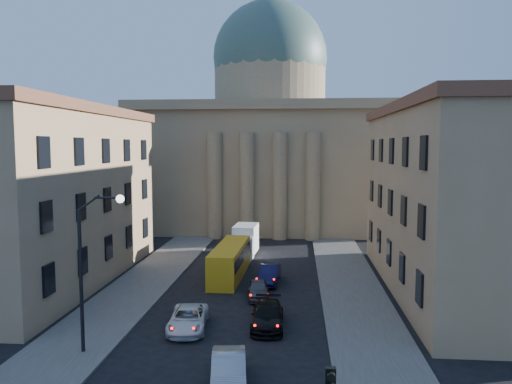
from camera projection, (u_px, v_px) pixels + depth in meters
sidewalk_left at (128, 297)px, 37.41m from camera, size 5.00×60.00×0.15m
sidewalk_right at (357, 303)px, 35.99m from camera, size 5.00×60.00×0.15m
church at (269, 143)px, 72.78m from camera, size 68.02×28.76×36.60m
building_left at (42, 194)px, 41.42m from camera, size 11.60×26.60×14.70m
building_right at (464, 197)px, 38.56m from camera, size 11.60×26.60×14.70m
street_lamp at (90, 260)px, 26.88m from camera, size 2.62×0.44×8.83m
car_right_near at (229, 371)px, 23.64m from camera, size 2.22×4.81×1.53m
car_left_mid at (188, 319)px, 31.00m from camera, size 2.70×5.08×1.36m
car_right_mid at (267, 316)px, 31.41m from camera, size 2.17×5.02×1.44m
car_right_far at (258, 289)px, 37.41m from camera, size 2.02×4.05×1.33m
car_right_distant at (269, 274)px, 41.45m from camera, size 1.86×4.61×1.49m
city_bus at (230, 260)px, 43.42m from camera, size 2.57×9.96×2.79m
box_truck at (245, 242)px, 51.81m from camera, size 2.53×5.78×3.11m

